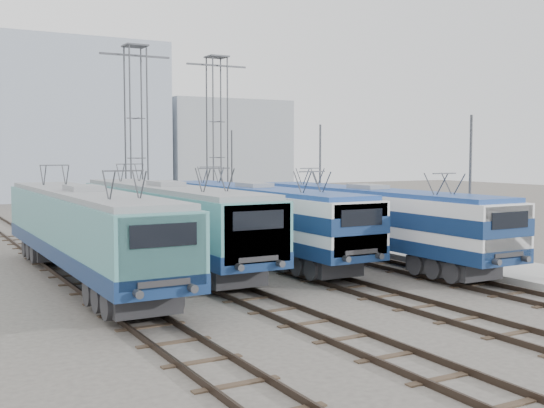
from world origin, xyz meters
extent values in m
plane|color=#514C47|center=(0.00, 0.00, 0.00)|extent=(160.00, 160.00, 0.00)
cube|color=#9E9E99|center=(10.20, 8.00, 0.15)|extent=(4.00, 70.00, 0.30)
cube|color=navy|center=(-6.75, 8.10, 1.43)|extent=(2.96, 18.70, 0.62)
cube|color=teal|center=(-6.75, 8.10, 2.67)|extent=(2.91, 18.70, 1.87)
cube|color=teal|center=(-6.75, -0.89, 2.49)|extent=(2.68, 0.73, 2.12)
cube|color=gray|center=(-6.75, 8.10, 3.71)|extent=(2.68, 17.95, 0.21)
cube|color=#262628|center=(-6.75, 1.87, 0.65)|extent=(2.18, 3.74, 0.70)
cube|color=#262628|center=(-6.75, 14.33, 0.65)|extent=(2.18, 3.74, 0.70)
cube|color=navy|center=(-2.25, 10.70, 1.42)|extent=(2.95, 18.61, 0.62)
cube|color=teal|center=(-2.25, 10.70, 2.66)|extent=(2.90, 18.61, 1.86)
cube|color=teal|center=(-2.25, 1.76, 2.48)|extent=(2.66, 0.72, 2.11)
cube|color=gray|center=(-2.25, 10.70, 3.70)|extent=(2.66, 17.87, 0.21)
cube|color=#262628|center=(-2.25, 4.50, 0.65)|extent=(2.17, 3.72, 0.70)
cube|color=#262628|center=(-2.25, 16.91, 0.65)|extent=(2.17, 3.72, 0.70)
cube|color=navy|center=(2.25, 10.27, 1.37)|extent=(2.82, 17.83, 0.59)
cube|color=silver|center=(2.25, 10.27, 2.56)|extent=(2.77, 17.83, 1.78)
cube|color=navy|center=(2.25, 10.27, 2.51)|extent=(2.81, 17.85, 0.69)
cube|color=silver|center=(2.25, 1.70, 2.38)|extent=(2.55, 0.69, 2.02)
cube|color=navy|center=(2.25, 10.27, 3.55)|extent=(2.55, 17.12, 0.20)
cube|color=#262628|center=(2.25, 4.33, 0.63)|extent=(2.08, 3.57, 0.67)
cube|color=#262628|center=(2.25, 16.22, 0.63)|extent=(2.08, 3.57, 0.67)
cube|color=navy|center=(6.75, 6.92, 1.35)|extent=(2.79, 17.60, 0.59)
cube|color=silver|center=(6.75, 6.92, 2.53)|extent=(2.74, 17.60, 1.76)
cube|color=navy|center=(6.75, 6.92, 2.48)|extent=(2.78, 17.62, 0.68)
cube|color=silver|center=(6.75, -1.54, 2.35)|extent=(2.52, 0.68, 1.99)
cube|color=navy|center=(6.75, 6.92, 3.50)|extent=(2.52, 16.89, 0.20)
cube|color=#262628|center=(6.75, 1.06, 0.62)|extent=(2.05, 3.52, 0.66)
cube|color=#262628|center=(6.75, 12.79, 0.62)|extent=(2.05, 3.52, 0.66)
cylinder|color=#3F4247|center=(-0.55, 21.45, 6.00)|extent=(0.10, 0.10, 12.00)
cylinder|color=#3F4247|center=(0.55, 21.45, 6.00)|extent=(0.10, 0.10, 12.00)
cylinder|color=#3F4247|center=(-0.55, 22.55, 6.00)|extent=(0.10, 0.10, 12.00)
cylinder|color=#3F4247|center=(0.55, 22.55, 6.00)|extent=(0.10, 0.10, 12.00)
cube|color=#3F4247|center=(0.00, 22.00, 11.40)|extent=(4.50, 0.12, 0.12)
cylinder|color=#3F4247|center=(5.95, 23.45, 6.00)|extent=(0.10, 0.10, 12.00)
cylinder|color=#3F4247|center=(7.05, 23.45, 6.00)|extent=(0.10, 0.10, 12.00)
cylinder|color=#3F4247|center=(5.95, 24.55, 6.00)|extent=(0.10, 0.10, 12.00)
cylinder|color=#3F4247|center=(7.05, 24.55, 6.00)|extent=(0.10, 0.10, 12.00)
cube|color=#3F4247|center=(6.50, 24.00, 11.40)|extent=(4.50, 0.12, 0.12)
cylinder|color=#3F4247|center=(8.60, 2.00, 3.50)|extent=(0.12, 0.12, 7.00)
cylinder|color=#3F4247|center=(8.60, 14.00, 3.50)|extent=(0.12, 0.12, 7.00)
cylinder|color=#3F4247|center=(8.60, 26.00, 3.50)|extent=(0.12, 0.12, 7.00)
cube|color=#96A3B6|center=(4.00, 62.00, 9.00)|extent=(22.00, 14.00, 18.00)
cube|color=#8D949D|center=(24.00, 62.00, 6.00)|extent=(16.00, 12.00, 12.00)
camera|label=1|loc=(-13.52, -19.82, 5.37)|focal=45.00mm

